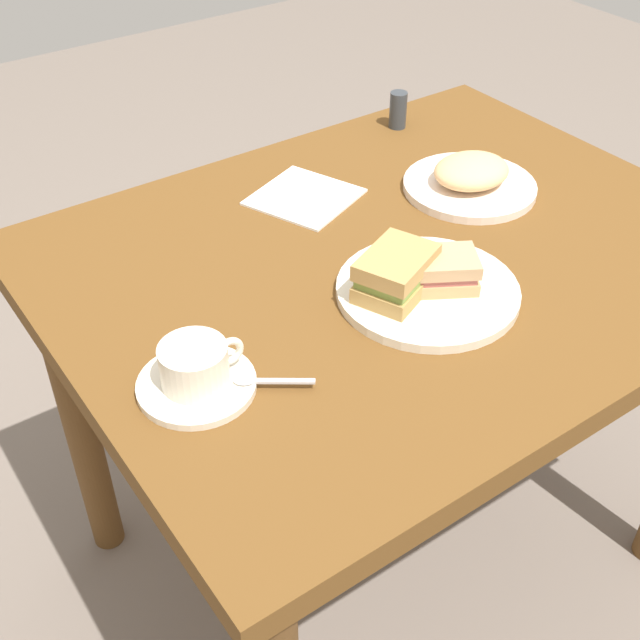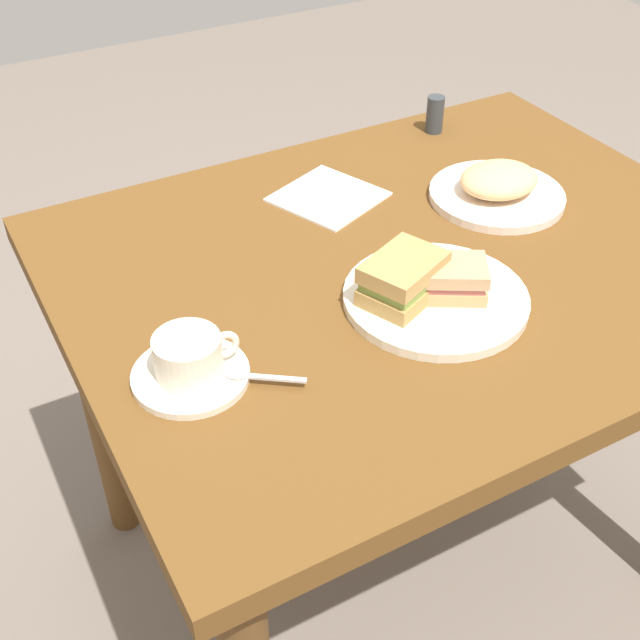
{
  "view_description": "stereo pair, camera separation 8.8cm",
  "coord_description": "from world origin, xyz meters",
  "px_view_note": "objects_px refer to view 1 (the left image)",
  "views": [
    {
      "loc": [
        -0.68,
        -0.76,
        1.39
      ],
      "look_at": [
        -0.21,
        -0.1,
        0.75
      ],
      "focal_mm": 45.96,
      "sensor_mm": 36.0,
      "label": 1
    },
    {
      "loc": [
        -0.6,
        -0.81,
        1.39
      ],
      "look_at": [
        -0.21,
        -0.1,
        0.75
      ],
      "focal_mm": 45.96,
      "sensor_mm": 36.0,
      "label": 2
    }
  ],
  "objects_px": {
    "sandwich_back": "(396,274)",
    "coffee_saucer": "(197,385)",
    "sandwich_plate": "(428,291)",
    "napkin": "(304,197)",
    "salt_shaker": "(398,110)",
    "spoon": "(260,381)",
    "side_plate": "(469,187)",
    "sandwich_front": "(432,271)",
    "coffee_cup": "(195,364)",
    "dining_table": "(393,306)"
  },
  "relations": [
    {
      "from": "sandwich_back",
      "to": "spoon",
      "type": "relative_size",
      "value": 1.52
    },
    {
      "from": "side_plate",
      "to": "napkin",
      "type": "distance_m",
      "value": 0.27
    },
    {
      "from": "sandwich_front",
      "to": "coffee_saucer",
      "type": "bearing_deg",
      "value": 177.39
    },
    {
      "from": "sandwich_plate",
      "to": "salt_shaker",
      "type": "xyz_separation_m",
      "value": [
        0.3,
        0.43,
        0.03
      ]
    },
    {
      "from": "spoon",
      "to": "salt_shaker",
      "type": "distance_m",
      "value": 0.75
    },
    {
      "from": "dining_table",
      "to": "spoon",
      "type": "distance_m",
      "value": 0.37
    },
    {
      "from": "spoon",
      "to": "napkin",
      "type": "xyz_separation_m",
      "value": [
        0.3,
        0.34,
        -0.01
      ]
    },
    {
      "from": "side_plate",
      "to": "salt_shaker",
      "type": "distance_m",
      "value": 0.26
    },
    {
      "from": "side_plate",
      "to": "salt_shaker",
      "type": "bearing_deg",
      "value": 77.93
    },
    {
      "from": "coffee_saucer",
      "to": "napkin",
      "type": "relative_size",
      "value": 0.96
    },
    {
      "from": "napkin",
      "to": "coffee_saucer",
      "type": "bearing_deg",
      "value": -140.34
    },
    {
      "from": "coffee_saucer",
      "to": "napkin",
      "type": "distance_m",
      "value": 0.47
    },
    {
      "from": "coffee_saucer",
      "to": "sandwich_plate",
      "type": "bearing_deg",
      "value": -2.86
    },
    {
      "from": "sandwich_plate",
      "to": "coffee_saucer",
      "type": "height_order",
      "value": "sandwich_plate"
    },
    {
      "from": "sandwich_back",
      "to": "dining_table",
      "type": "bearing_deg",
      "value": 48.79
    },
    {
      "from": "coffee_cup",
      "to": "salt_shaker",
      "type": "relative_size",
      "value": 1.58
    },
    {
      "from": "sandwich_plate",
      "to": "coffee_cup",
      "type": "relative_size",
      "value": 2.36
    },
    {
      "from": "sandwich_plate",
      "to": "side_plate",
      "type": "distance_m",
      "value": 0.3
    },
    {
      "from": "sandwich_plate",
      "to": "sandwich_back",
      "type": "xyz_separation_m",
      "value": [
        -0.04,
        0.02,
        0.04
      ]
    },
    {
      "from": "sandwich_plate",
      "to": "sandwich_front",
      "type": "bearing_deg",
      "value": 10.66
    },
    {
      "from": "sandwich_back",
      "to": "coffee_saucer",
      "type": "xyz_separation_m",
      "value": [
        -0.3,
        0.0,
        -0.04
      ]
    },
    {
      "from": "sandwich_plate",
      "to": "side_plate",
      "type": "relative_size",
      "value": 1.15
    },
    {
      "from": "sandwich_front",
      "to": "coffee_cup",
      "type": "bearing_deg",
      "value": 177.39
    },
    {
      "from": "dining_table",
      "to": "sandwich_back",
      "type": "height_order",
      "value": "sandwich_back"
    },
    {
      "from": "coffee_cup",
      "to": "napkin",
      "type": "xyz_separation_m",
      "value": [
        0.36,
        0.3,
        -0.04
      ]
    },
    {
      "from": "sandwich_back",
      "to": "napkin",
      "type": "distance_m",
      "value": 0.31
    },
    {
      "from": "sandwich_front",
      "to": "spoon",
      "type": "distance_m",
      "value": 0.3
    },
    {
      "from": "sandwich_back",
      "to": "coffee_saucer",
      "type": "relative_size",
      "value": 0.92
    },
    {
      "from": "sandwich_plate",
      "to": "napkin",
      "type": "distance_m",
      "value": 0.31
    },
    {
      "from": "coffee_cup",
      "to": "napkin",
      "type": "height_order",
      "value": "coffee_cup"
    },
    {
      "from": "salt_shaker",
      "to": "coffee_saucer",
      "type": "bearing_deg",
      "value": -147.41
    },
    {
      "from": "sandwich_front",
      "to": "coffee_saucer",
      "type": "relative_size",
      "value": 0.96
    },
    {
      "from": "dining_table",
      "to": "sandwich_plate",
      "type": "xyz_separation_m",
      "value": [
        -0.04,
        -0.11,
        0.11
      ]
    },
    {
      "from": "spoon",
      "to": "side_plate",
      "type": "distance_m",
      "value": 0.57
    },
    {
      "from": "side_plate",
      "to": "dining_table",
      "type": "bearing_deg",
      "value": -161.87
    },
    {
      "from": "dining_table",
      "to": "napkin",
      "type": "distance_m",
      "value": 0.23
    },
    {
      "from": "side_plate",
      "to": "sandwich_plate",
      "type": "bearing_deg",
      "value": -144.03
    },
    {
      "from": "sandwich_back",
      "to": "coffee_cup",
      "type": "relative_size",
      "value": 1.24
    },
    {
      "from": "spoon",
      "to": "salt_shaker",
      "type": "bearing_deg",
      "value": 38.03
    },
    {
      "from": "sandwich_front",
      "to": "sandwich_back",
      "type": "xyz_separation_m",
      "value": [
        -0.05,
        0.02,
        0.01
      ]
    },
    {
      "from": "napkin",
      "to": "salt_shaker",
      "type": "bearing_deg",
      "value": 22.08
    },
    {
      "from": "coffee_saucer",
      "to": "coffee_cup",
      "type": "bearing_deg",
      "value": -2.35
    },
    {
      "from": "salt_shaker",
      "to": "dining_table",
      "type": "bearing_deg",
      "value": -129.32
    },
    {
      "from": "sandwich_back",
      "to": "spoon",
      "type": "height_order",
      "value": "sandwich_back"
    },
    {
      "from": "coffee_saucer",
      "to": "spoon",
      "type": "relative_size",
      "value": 1.66
    },
    {
      "from": "dining_table",
      "to": "side_plate",
      "type": "bearing_deg",
      "value": 18.13
    },
    {
      "from": "spoon",
      "to": "dining_table",
      "type": "bearing_deg",
      "value": 22.97
    },
    {
      "from": "sandwich_plate",
      "to": "side_plate",
      "type": "height_order",
      "value": "same"
    },
    {
      "from": "salt_shaker",
      "to": "spoon",
      "type": "bearing_deg",
      "value": -141.97
    },
    {
      "from": "dining_table",
      "to": "coffee_cup",
      "type": "distance_m",
      "value": 0.42
    }
  ]
}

